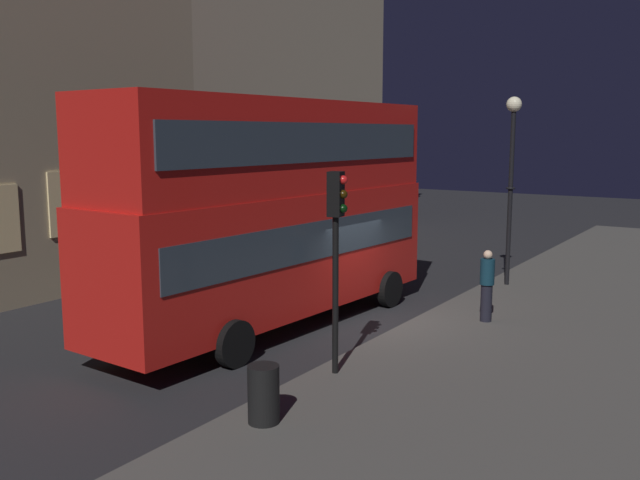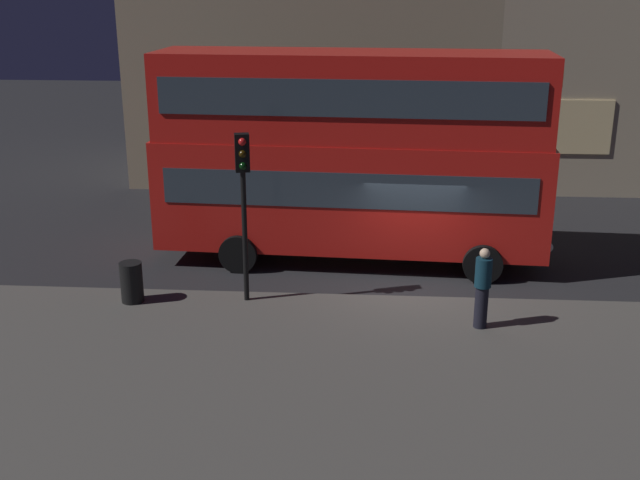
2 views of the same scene
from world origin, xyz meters
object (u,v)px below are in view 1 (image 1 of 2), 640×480
(pedestrian, at_px, (487,285))
(litter_bin, at_px, (264,394))
(traffic_light_near_kerb, at_px, (336,230))
(double_decker_bus, at_px, (274,203))
(street_lamp, at_px, (512,155))

(pedestrian, xyz_separation_m, litter_bin, (-7.92, 0.87, -0.45))
(traffic_light_near_kerb, distance_m, litter_bin, 3.55)
(pedestrian, height_order, litter_bin, pedestrian)
(double_decker_bus, distance_m, litter_bin, 6.55)
(double_decker_bus, bearing_deg, street_lamp, -21.59)
(double_decker_bus, distance_m, traffic_light_near_kerb, 3.96)
(traffic_light_near_kerb, distance_m, pedestrian, 5.72)
(street_lamp, xyz_separation_m, pedestrian, (-4.48, -0.94, -3.07))
(pedestrian, bearing_deg, litter_bin, 163.16)
(traffic_light_near_kerb, relative_size, litter_bin, 4.12)
(traffic_light_near_kerb, height_order, street_lamp, street_lamp)
(double_decker_bus, xyz_separation_m, traffic_light_near_kerb, (-2.31, -3.22, -0.14))
(traffic_light_near_kerb, bearing_deg, litter_bin, 172.74)
(pedestrian, distance_m, litter_bin, 7.98)
(double_decker_bus, xyz_separation_m, street_lamp, (7.45, -3.41, 1.03))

